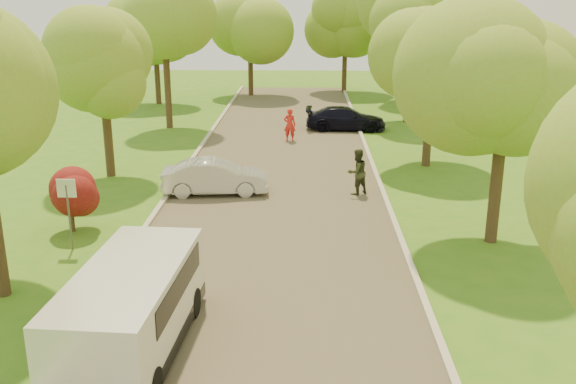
# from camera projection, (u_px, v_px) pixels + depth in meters

# --- Properties ---
(ground) EXTENTS (100.00, 100.00, 0.00)m
(ground) POSITION_uv_depth(u_px,v_px,m) (257.00, 317.00, 15.08)
(ground) COLOR #3A711B
(ground) RESTS_ON ground
(road) EXTENTS (8.00, 60.00, 0.01)m
(road) POSITION_uv_depth(u_px,v_px,m) (274.00, 208.00, 22.71)
(road) COLOR #4C4438
(road) RESTS_ON ground
(curb_left) EXTENTS (0.18, 60.00, 0.12)m
(curb_left) POSITION_uv_depth(u_px,v_px,m) (161.00, 205.00, 22.81)
(curb_left) COLOR #B2AD9E
(curb_left) RESTS_ON ground
(curb_right) EXTENTS (0.18, 60.00, 0.12)m
(curb_right) POSITION_uv_depth(u_px,v_px,m) (389.00, 207.00, 22.58)
(curb_right) COLOR #B2AD9E
(curb_right) RESTS_ON ground
(street_sign) EXTENTS (0.55, 0.06, 2.17)m
(street_sign) POSITION_uv_depth(u_px,v_px,m) (67.00, 199.00, 18.59)
(street_sign) COLOR #59595E
(street_sign) RESTS_ON ground
(red_shrub) EXTENTS (1.70, 1.70, 1.95)m
(red_shrub) POSITION_uv_depth(u_px,v_px,m) (70.00, 199.00, 20.17)
(red_shrub) COLOR #382619
(red_shrub) RESTS_ON ground
(tree_l_midb) EXTENTS (4.30, 4.20, 6.62)m
(tree_l_midb) POSITION_uv_depth(u_px,v_px,m) (106.00, 64.00, 25.35)
(tree_l_midb) COLOR #382619
(tree_l_midb) RESTS_ON ground
(tree_l_far) EXTENTS (4.92, 4.80, 7.79)m
(tree_l_far) POSITION_uv_depth(u_px,v_px,m) (168.00, 28.00, 34.62)
(tree_l_far) COLOR #382619
(tree_l_far) RESTS_ON ground
(tree_r_mida) EXTENTS (5.13, 5.00, 7.95)m
(tree_r_mida) POSITION_uv_depth(u_px,v_px,m) (517.00, 58.00, 18.01)
(tree_r_mida) COLOR #382619
(tree_r_mida) RESTS_ON ground
(tree_r_midb) EXTENTS (4.51, 4.40, 7.01)m
(tree_r_midb) POSITION_uv_depth(u_px,v_px,m) (438.00, 53.00, 26.81)
(tree_r_midb) COLOR #382619
(tree_r_midb) RESTS_ON ground
(tree_r_far) EXTENTS (5.33, 5.20, 8.34)m
(tree_r_far) POSITION_uv_depth(u_px,v_px,m) (416.00, 20.00, 36.05)
(tree_r_far) COLOR #382619
(tree_r_far) RESTS_ON ground
(tree_bg_a) EXTENTS (5.12, 5.00, 7.72)m
(tree_bg_a) POSITION_uv_depth(u_px,v_px,m) (157.00, 24.00, 42.36)
(tree_bg_a) COLOR #382619
(tree_bg_a) RESTS_ON ground
(tree_bg_b) EXTENTS (5.12, 5.00, 7.95)m
(tree_bg_b) POSITION_uv_depth(u_px,v_px,m) (411.00, 19.00, 43.74)
(tree_bg_b) COLOR #382619
(tree_bg_b) RESTS_ON ground
(tree_bg_c) EXTENTS (4.92, 4.80, 7.33)m
(tree_bg_c) POSITION_uv_depth(u_px,v_px,m) (253.00, 26.00, 46.11)
(tree_bg_c) COLOR #382619
(tree_bg_c) RESTS_ON ground
(tree_bg_d) EXTENTS (5.12, 5.00, 7.72)m
(tree_bg_d) POSITION_uv_depth(u_px,v_px,m) (349.00, 20.00, 47.74)
(tree_bg_d) COLOR #382619
(tree_bg_d) RESTS_ON ground
(minivan) EXTENTS (2.29, 5.20, 1.90)m
(minivan) POSITION_uv_depth(u_px,v_px,m) (132.00, 308.00, 13.38)
(minivan) COLOR silver
(minivan) RESTS_ON ground
(silver_sedan) EXTENTS (4.08, 1.75, 1.31)m
(silver_sedan) POSITION_uv_depth(u_px,v_px,m) (215.00, 177.00, 24.13)
(silver_sedan) COLOR silver
(silver_sedan) RESTS_ON ground
(dark_sedan) EXTENTS (4.46, 1.96, 1.28)m
(dark_sedan) POSITION_uv_depth(u_px,v_px,m) (346.00, 119.00, 35.41)
(dark_sedan) COLOR black
(dark_sedan) RESTS_ON ground
(longboard) EXTENTS (0.32, 0.85, 0.10)m
(longboard) POSITION_uv_depth(u_px,v_px,m) (167.00, 303.00, 15.55)
(longboard) COLOR black
(longboard) RESTS_ON ground
(skateboarder) EXTENTS (1.11, 0.71, 1.63)m
(skateboarder) POSITION_uv_depth(u_px,v_px,m) (165.00, 272.00, 15.30)
(skateboarder) COLOR gray
(skateboarder) RESTS_ON longboard
(person_striped) EXTENTS (0.65, 0.46, 1.68)m
(person_striped) POSITION_uv_depth(u_px,v_px,m) (290.00, 125.00, 32.69)
(person_striped) COLOR red
(person_striped) RESTS_ON ground
(person_olive) EXTENTS (1.07, 1.03, 1.75)m
(person_olive) POSITION_uv_depth(u_px,v_px,m) (357.00, 172.00, 24.00)
(person_olive) COLOR #2E341F
(person_olive) RESTS_ON ground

